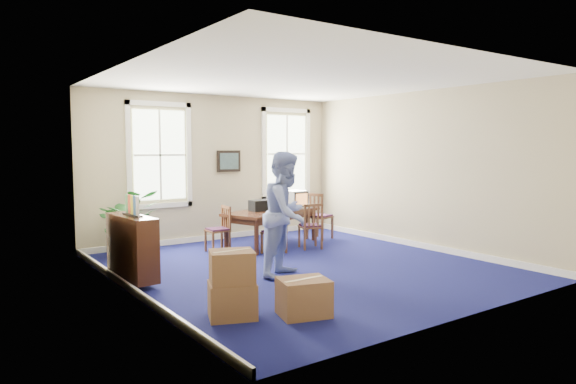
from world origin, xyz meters
TOP-DOWN VIEW (x-y plane):
  - floor at (0.00, 0.00)m, footprint 6.50×6.50m
  - ceiling at (0.00, 0.00)m, footprint 6.50×6.50m
  - wall_back at (0.00, 3.25)m, footprint 6.50×0.00m
  - wall_front at (0.00, -3.25)m, footprint 6.50×0.00m
  - wall_left at (-3.00, 0.00)m, footprint 0.00×6.50m
  - wall_right at (3.00, 0.00)m, footprint 0.00×6.50m
  - baseboard_back at (0.00, 3.22)m, footprint 6.00×0.04m
  - baseboard_left at (-2.97, 0.00)m, footprint 0.04×6.50m
  - baseboard_right at (2.97, 0.00)m, footprint 0.04×6.50m
  - window_left at (-1.30, 3.23)m, footprint 1.40×0.12m
  - window_right at (1.90, 3.23)m, footprint 1.40×0.12m
  - wall_picture at (0.30, 3.20)m, footprint 0.58×0.06m
  - conference_table at (0.64, 1.96)m, footprint 2.38×1.63m
  - crt_tv at (1.29, 2.01)m, footprint 0.45×0.49m
  - game_console at (1.58, 1.96)m, footprint 0.16×0.19m
  - equipment_bag at (0.40, 2.01)m, footprint 0.45×0.30m
  - chair_near_left at (0.20, 1.21)m, footprint 0.46×0.46m
  - chair_near_right at (1.09, 1.21)m, footprint 0.53×0.53m
  - chair_end_left at (-0.64, 1.96)m, footprint 0.42×0.42m
  - chair_end_right at (1.93, 1.96)m, footprint 0.59×0.59m
  - man at (-0.57, -0.31)m, footprint 1.22×1.13m
  - credenza at (-2.75, 0.68)m, footprint 0.43×1.24m
  - brochure_rack at (-2.73, 0.68)m, footprint 0.26×0.76m
  - potted_plant at (-2.18, 2.66)m, footprint 1.16×1.02m
  - cardboard_boxes at (-2.08, -1.53)m, footprint 1.88×1.88m

SIDE VIEW (x-z plane):
  - floor at x=0.00m, z-range 0.00..0.00m
  - baseboard_back at x=0.00m, z-range 0.00..0.12m
  - baseboard_left at x=-2.97m, z-range 0.00..0.12m
  - baseboard_right at x=2.97m, z-range 0.00..0.12m
  - conference_table at x=0.64m, z-range 0.00..0.74m
  - chair_near_left at x=0.20m, z-range 0.00..0.86m
  - cardboard_boxes at x=-2.08m, z-range 0.00..0.86m
  - chair_end_left at x=-0.64m, z-range 0.00..0.91m
  - chair_near_right at x=1.09m, z-range 0.00..0.93m
  - credenza at x=-2.75m, z-range 0.00..0.96m
  - chair_end_right at x=1.93m, z-range 0.00..1.05m
  - potted_plant at x=-2.18m, z-range 0.00..1.27m
  - game_console at x=1.58m, z-range 0.74..0.79m
  - equipment_bag at x=0.40m, z-range 0.74..0.97m
  - crt_tv at x=1.29m, z-range 0.74..1.12m
  - man at x=-0.57m, z-range 0.00..1.99m
  - brochure_rack at x=-2.73m, z-range 0.96..1.29m
  - wall_back at x=0.00m, z-range -1.65..4.85m
  - wall_front at x=0.00m, z-range -1.65..4.85m
  - wall_left at x=-3.00m, z-range -1.65..4.85m
  - wall_right at x=3.00m, z-range -1.65..4.85m
  - wall_picture at x=0.30m, z-range 1.51..1.99m
  - window_left at x=-1.30m, z-range 0.80..3.00m
  - window_right at x=1.90m, z-range 0.80..3.00m
  - ceiling at x=0.00m, z-range 3.20..3.20m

